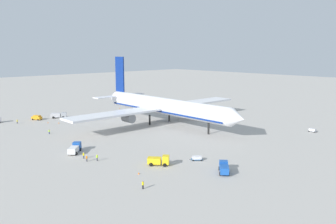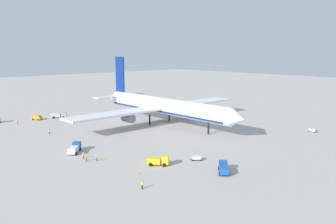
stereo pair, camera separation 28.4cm
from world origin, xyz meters
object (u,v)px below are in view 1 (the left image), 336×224
ground_worker_2 (87,158)px  ground_worker_3 (143,185)px  service_van (37,117)px  traffic_cone_2 (48,122)px  baggage_cart_1 (313,130)px  baggage_cart_0 (197,158)px  ground_worker_1 (49,132)px  traffic_cone_4 (139,173)px  service_truck_2 (75,148)px  ground_worker_5 (84,155)px  service_truck_4 (159,160)px  service_truck_3 (59,115)px  service_truck_0 (224,168)px  ground_worker_4 (17,121)px  traffic_cone_0 (59,123)px  traffic_cone_3 (119,108)px  airliner (163,106)px  baggage_cart_2 (186,103)px  traffic_cone_1 (148,106)px  ground_worker_0 (97,157)px

ground_worker_2 → ground_worker_3: 24.64m
service_van → traffic_cone_2: bearing=2.5°
baggage_cart_1 → ground_worker_2: 80.34m
service_van → baggage_cart_0: service_van is taller
ground_worker_1 → traffic_cone_4: bearing=-3.0°
service_truck_2 → ground_worker_5: service_truck_2 is taller
service_truck_4 → traffic_cone_2: service_truck_4 is taller
baggage_cart_0 → ground_worker_3: bearing=-76.2°
service_truck_3 → service_truck_0: bearing=-2.3°
service_truck_0 → traffic_cone_2: service_truck_0 is taller
baggage_cart_1 → ground_worker_4: (-86.90, -71.08, 0.16)m
ground_worker_1 → traffic_cone_0: 18.22m
service_truck_2 → traffic_cone_3: (-55.16, 54.64, -1.01)m
service_truck_2 → ground_worker_2: size_ratio=3.81×
airliner → baggage_cart_1: 55.74m
service_truck_0 → ground_worker_2: bearing=-147.5°
ground_worker_3 → ground_worker_2: bearing=177.3°
service_truck_2 → traffic_cone_0: size_ratio=11.29×
service_truck_2 → ground_worker_5: 6.77m
service_truck_3 → service_truck_2: bearing=-21.8°
baggage_cart_2 → traffic_cone_0: bearing=-89.6°
ground_worker_2 → ground_worker_3: ground_worker_3 is taller
traffic_cone_1 → service_van: bearing=-95.2°
service_truck_0 → ground_worker_0: service_truck_0 is taller
service_truck_0 → baggage_cart_1: size_ratio=1.73×
ground_worker_0 → ground_worker_4: ground_worker_0 is taller
baggage_cart_1 → traffic_cone_4: bearing=-96.1°
baggage_cart_0 → ground_worker_1: ground_worker_1 is taller
ground_worker_4 → traffic_cone_1: 64.84m
service_truck_2 → service_truck_0: bearing=23.8°
airliner → ground_worker_4: 58.12m
airliner → ground_worker_2: bearing=-64.7°
airliner → traffic_cone_2: (-32.33, -32.49, -6.82)m
baggage_cart_0 → traffic_cone_3: 90.52m
ground_worker_5 → ground_worker_0: bearing=20.1°
ground_worker_3 → ground_worker_5: ground_worker_3 is taller
service_van → ground_worker_5: service_van is taller
baggage_cart_0 → traffic_cone_2: size_ratio=5.76×
ground_worker_2 → traffic_cone_3: ground_worker_2 is taller
service_van → traffic_cone_4: bearing=-7.3°
ground_worker_0 → ground_worker_2: ground_worker_0 is taller
baggage_cart_0 → ground_worker_1: bearing=-164.8°
service_truck_0 → service_truck_4: (-14.76, -7.45, 0.03)m
airliner → traffic_cone_1: bearing=148.0°
ground_worker_0 → ground_worker_5: 4.48m
ground_worker_0 → baggage_cart_1: bearing=72.6°
ground_worker_3 → service_truck_4: bearing=126.1°
service_truck_0 → baggage_cart_2: 108.22m
service_van → ground_worker_0: bearing=-10.3°
baggage_cart_0 → ground_worker_5: ground_worker_5 is taller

